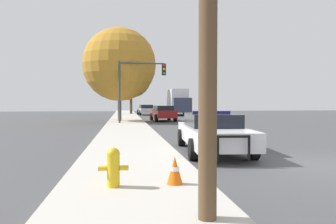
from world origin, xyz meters
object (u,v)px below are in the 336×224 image
(traffic_light, at_px, (139,79))
(car_background_distant, at_px, (146,109))
(box_truck, at_px, (178,102))
(traffic_cone, at_px, (175,170))
(tree_sidewalk_mid, at_px, (119,64))
(police_car, at_px, (212,131))
(tree_sidewalk_far, at_px, (131,78))
(fire_hydrant, at_px, (113,166))
(car_background_midblock, at_px, (163,113))

(traffic_light, height_order, car_background_distant, traffic_light)
(box_truck, bearing_deg, traffic_cone, 81.93)
(traffic_light, height_order, tree_sidewalk_mid, tree_sidewalk_mid)
(police_car, distance_m, tree_sidewalk_far, 34.68)
(fire_hydrant, relative_size, box_truck, 0.09)
(car_background_midblock, xyz_separation_m, car_background_distant, (-0.57, 14.44, -0.02))
(box_truck, bearing_deg, fire_hydrant, 80.18)
(car_background_midblock, xyz_separation_m, box_truck, (3.67, 13.63, 1.05))
(police_car, bearing_deg, car_background_distant, -85.94)
(box_truck, height_order, tree_sidewalk_mid, tree_sidewalk_mid)
(police_car, height_order, traffic_cone, police_car)
(car_background_midblock, xyz_separation_m, tree_sidewalk_far, (-2.51, 15.93, 4.35))
(police_car, relative_size, car_background_distant, 1.26)
(car_background_distant, relative_size, traffic_cone, 8.05)
(tree_sidewalk_far, bearing_deg, police_car, -86.66)
(car_background_distant, distance_m, tree_sidewalk_far, 5.01)
(box_truck, bearing_deg, tree_sidewalk_mid, 64.22)
(fire_hydrant, bearing_deg, tree_sidewalk_far, 88.20)
(car_background_distant, xyz_separation_m, box_truck, (4.24, -0.81, 1.07))
(police_car, distance_m, tree_sidewalk_mid, 18.25)
(box_truck, bearing_deg, traffic_light, 72.75)
(fire_hydrant, height_order, box_truck, box_truck)
(car_background_midblock, bearing_deg, traffic_cone, -100.68)
(fire_hydrant, xyz_separation_m, box_truck, (7.41, 36.86, 1.28))
(fire_hydrant, relative_size, traffic_light, 0.16)
(traffic_light, xyz_separation_m, car_background_midblock, (2.35, 4.06, -2.74))
(police_car, height_order, fire_hydrant, police_car)
(police_car, bearing_deg, tree_sidewalk_mid, -75.11)
(tree_sidewalk_mid, bearing_deg, box_truck, 62.67)
(police_car, height_order, tree_sidewalk_mid, tree_sidewalk_mid)
(fire_hydrant, distance_m, box_truck, 37.62)
(car_background_midblock, height_order, car_background_distant, car_background_midblock)
(car_background_midblock, relative_size, tree_sidewalk_mid, 0.55)
(fire_hydrant, height_order, traffic_light, traffic_light)
(police_car, bearing_deg, box_truck, -93.48)
(car_background_distant, relative_size, box_truck, 0.55)
(police_car, relative_size, traffic_cone, 10.11)
(box_truck, height_order, traffic_cone, box_truck)
(car_background_distant, bearing_deg, box_truck, -14.35)
(traffic_light, xyz_separation_m, box_truck, (6.02, 17.69, -1.69))
(traffic_light, xyz_separation_m, tree_sidewalk_far, (-0.16, 19.99, 1.61))
(car_background_distant, bearing_deg, fire_hydrant, -98.34)
(police_car, xyz_separation_m, car_background_midblock, (0.51, 18.41, 0.04))
(tree_sidewalk_far, height_order, tree_sidewalk_mid, tree_sidewalk_mid)
(police_car, bearing_deg, traffic_cone, 70.55)
(fire_hydrant, bearing_deg, police_car, 56.12)
(car_background_midblock, bearing_deg, police_car, -95.93)
(traffic_cone, bearing_deg, traffic_light, 89.35)
(tree_sidewalk_far, height_order, traffic_cone, tree_sidewalk_far)
(tree_sidewalk_far, relative_size, traffic_cone, 14.50)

